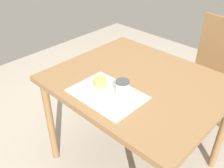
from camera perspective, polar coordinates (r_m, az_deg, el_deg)
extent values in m
cube|color=#9E9384|center=(2.05, 4.65, -17.18)|extent=(4.40, 4.40, 0.02)
cylinder|color=brown|center=(1.86, -13.91, -8.55)|extent=(0.05, 0.05, 0.71)
cylinder|color=brown|center=(2.25, 2.29, 0.73)|extent=(0.05, 0.05, 0.71)
cylinder|color=brown|center=(1.90, 23.89, -9.78)|extent=(0.05, 0.05, 0.71)
cube|color=brown|center=(1.55, 5.86, 0.44)|extent=(1.04, 0.88, 0.04)
cylinder|color=brown|center=(2.12, 19.84, -9.03)|extent=(0.04, 0.04, 0.41)
cylinder|color=brown|center=(2.25, 12.42, -4.66)|extent=(0.04, 0.04, 0.41)
cylinder|color=brown|center=(2.50, 17.58, -1.34)|extent=(0.04, 0.04, 0.41)
cube|color=brown|center=(2.18, 19.65, -0.20)|extent=(0.46, 0.46, 0.04)
cube|color=brown|center=(2.21, 23.70, 7.39)|extent=(0.39, 0.08, 0.50)
cube|color=silver|center=(1.40, -1.13, -2.28)|extent=(0.40, 0.29, 0.00)
cylinder|color=silver|center=(1.45, -2.72, -0.55)|extent=(0.14, 0.14, 0.01)
cylinder|color=tan|center=(1.44, -2.75, 0.46)|extent=(0.08, 0.08, 0.05)
cylinder|color=#99999E|center=(1.37, 2.33, -3.15)|extent=(0.09, 0.09, 0.00)
cylinder|color=white|center=(1.34, 2.38, -1.40)|extent=(0.07, 0.07, 0.10)
cylinder|color=#3D3D42|center=(1.31, 2.44, 0.52)|extent=(0.07, 0.07, 0.01)
torus|color=white|center=(1.32, 3.64, -1.99)|extent=(0.06, 0.01, 0.06)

